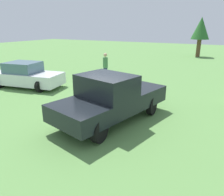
{
  "coord_description": "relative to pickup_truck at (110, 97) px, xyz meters",
  "views": [
    {
      "loc": [
        -6.92,
        -4.14,
        3.51
      ],
      "look_at": [
        -0.08,
        -0.44,
        0.9
      ],
      "focal_mm": 34.62,
      "sensor_mm": 36.0,
      "label": 1
    }
  ],
  "objects": [
    {
      "name": "ground_plane",
      "position": [
        0.2,
        0.41,
        -0.96
      ],
      "size": [
        80.0,
        80.0,
        0.0
      ],
      "primitive_type": "plane",
      "color": "#5B8C47"
    },
    {
      "name": "tree_back_left",
      "position": [
        21.02,
        -0.32,
        2.18
      ],
      "size": [
        2.05,
        2.05,
        4.47
      ],
      "color": "brown",
      "rests_on": "ground_plane"
    },
    {
      "name": "person_bystander",
      "position": [
        5.51,
        3.39,
        0.09
      ],
      "size": [
        0.35,
        0.35,
        1.83
      ],
      "rotation": [
        0.0,
        0.0,
        4.61
      ],
      "color": "navy",
      "rests_on": "ground_plane"
    },
    {
      "name": "pickup_truck",
      "position": [
        0.0,
        0.0,
        0.0
      ],
      "size": [
        5.1,
        3.03,
        1.84
      ],
      "rotation": [
        0.0,
        0.0,
        6.05
      ],
      "color": "black",
      "rests_on": "ground_plane"
    },
    {
      "name": "sedan_far",
      "position": [
        1.96,
        6.81,
        -0.28
      ],
      "size": [
        2.6,
        4.48,
        1.48
      ],
      "rotation": [
        0.0,
        0.0,
        4.89
      ],
      "color": "black",
      "rests_on": "ground_plane"
    }
  ]
}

